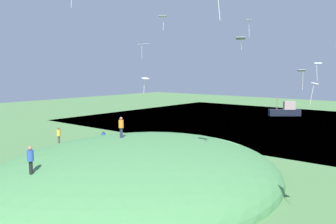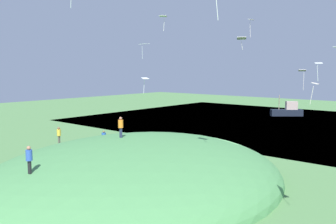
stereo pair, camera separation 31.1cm
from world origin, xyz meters
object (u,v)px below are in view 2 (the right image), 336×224
at_px(person_watching_kites, 104,136).
at_px(kite_8, 145,80).
at_px(person_near_shore, 121,125).
at_px(boat_on_lake, 288,111).
at_px(kite_4, 302,72).
at_px(kite_2, 251,21).
at_px(kite_9, 144,45).
at_px(kite_6, 242,39).
at_px(person_with_child, 29,156).
at_px(person_walking_path, 59,133).
at_px(kite_0, 163,17).
at_px(kite_1, 315,85).
at_px(kite_10, 318,65).

xyz_separation_m(person_watching_kites, kite_8, (1.57, 7.85, 6.37)).
xyz_separation_m(person_near_shore, person_watching_kites, (-5.08, -8.42, -2.74)).
height_order(boat_on_lake, kite_8, kite_8).
bearing_deg(kite_8, kite_4, 149.04).
relative_size(kite_2, kite_9, 1.42).
bearing_deg(person_watching_kites, kite_4, -158.46).
bearing_deg(kite_6, kite_4, 83.68).
bearing_deg(person_with_child, person_near_shore, 87.98).
relative_size(person_watching_kites, kite_2, 0.76).
distance_m(person_near_shore, kite_6, 20.71).
bearing_deg(kite_9, person_walking_path, -15.04).
bearing_deg(kite_0, kite_4, 122.46).
xyz_separation_m(person_walking_path, kite_8, (-4.89, 6.41, 4.96)).
bearing_deg(person_with_child, kite_9, 99.31).
bearing_deg(person_near_shore, person_with_child, -76.20).
bearing_deg(kite_9, person_near_shore, 31.33).
distance_m(boat_on_lake, kite_4, 33.41).
height_order(kite_2, kite_8, kite_2).
height_order(kite_1, kite_10, kite_10).
height_order(boat_on_lake, kite_4, kite_4).
distance_m(person_watching_kites, person_walking_path, 6.77).
relative_size(person_walking_path, kite_0, 0.97).
xyz_separation_m(kite_2, kite_4, (3.69, 7.97, -6.33)).
relative_size(person_watching_kites, kite_9, 1.08).
bearing_deg(kite_10, kite_1, 15.36).
xyz_separation_m(person_with_child, kite_0, (-18.97, -5.58, 11.06)).
relative_size(boat_on_lake, person_watching_kites, 3.21).
relative_size(person_watching_kites, kite_6, 1.15).
xyz_separation_m(person_walking_path, kite_4, (-19.54, 15.20, 5.59)).
xyz_separation_m(person_watching_kites, kite_2, (-16.76, 8.67, 13.33)).
bearing_deg(kite_9, kite_10, 117.21).
relative_size(kite_6, kite_9, 0.94).
relative_size(person_near_shore, kite_9, 1.07).
bearing_deg(kite_9, kite_4, 129.70).
xyz_separation_m(person_with_child, kite_10, (-24.13, 9.36, 5.79)).
distance_m(person_near_shore, kite_8, 5.07).
bearing_deg(kite_10, person_near_shore, -34.81).
bearing_deg(kite_9, kite_0, 173.12).
distance_m(person_with_child, kite_8, 13.17).
bearing_deg(kite_6, boat_on_lake, -169.36).
relative_size(person_walking_path, kite_6, 1.05).
height_order(kite_0, kite_6, kite_0).
xyz_separation_m(person_watching_kites, kite_1, (-5.04, 20.55, 6.02)).
distance_m(kite_2, kite_9, 15.50).
bearing_deg(person_watching_kites, kite_0, -145.64).
bearing_deg(kite_4, person_walking_path, -37.87).
bearing_deg(kite_8, kite_1, 117.53).
xyz_separation_m(person_near_shore, kite_10, (-15.37, 10.69, 4.99)).
relative_size(kite_1, kite_10, 1.04).
distance_m(kite_4, kite_8, 17.09).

